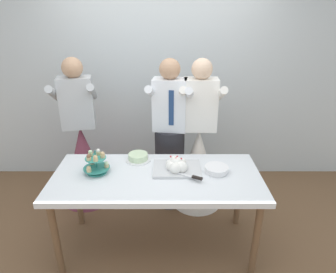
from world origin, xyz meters
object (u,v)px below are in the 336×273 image
Objects in this scene: person_bride at (199,158)px; person_groom at (171,144)px; dessert_table at (158,183)px; cupcake_stand at (97,163)px; main_cake_tray at (178,166)px; person_guest at (85,155)px; plate_stack at (217,169)px; round_cake at (139,157)px.

person_groom is at bearing -179.73° from person_bride.
cupcake_stand is (-0.53, 0.05, 0.16)m from dessert_table.
main_cake_tray is at bearing -84.19° from person_groom.
person_bride is at bearing -3.00° from person_guest.
dessert_table is 0.53m from plate_stack.
plate_stack is 0.13× the size of person_bride.
dessert_table is 0.83m from person_bride.
person_groom is at bearing 122.36° from plate_stack.
dessert_table is at bearing -99.58° from person_groom.
person_guest is (-1.38, 0.71, -0.22)m from plate_stack.
cupcake_stand is 0.83m from person_guest.
person_guest is at bearing 177.00° from person_bride.
main_cake_tray is 1.75× the size of round_cake.
plate_stack is 0.68m from person_bride.
person_guest is (-0.97, 0.07, -0.16)m from person_groom.
round_cake is at bearing 162.36° from plate_stack.
person_guest is at bearing 146.74° from main_cake_tray.
person_groom is (0.64, 0.64, -0.12)m from cupcake_stand.
cupcake_stand is 0.92m from person_groom.
round_cake is 0.14× the size of person_guest.
person_groom reaches higher than plate_stack.
plate_stack is at bearing -17.64° from round_cake.
plate_stack is at bearing 0.15° from cupcake_stand.
round_cake is (0.34, 0.23, -0.06)m from cupcake_stand.
person_groom reaches higher than cupcake_stand.
plate_stack reaches higher than dessert_table.
person_bride and person_guest have the same top height.
dessert_table is 0.55m from cupcake_stand.
person_bride is (0.31, 0.00, -0.16)m from person_groom.
dessert_table is at bearing -56.70° from round_cake.
cupcake_stand is 0.14× the size of person_groom.
main_cake_tray is at bearing -33.26° from person_guest.
main_cake_tray is at bearing -28.31° from round_cake.
person_bride is (0.96, 0.64, -0.28)m from cupcake_stand.
round_cake is at bearing -126.03° from person_groom.
person_groom is (-0.40, 0.64, -0.06)m from plate_stack.
cupcake_stand is at bearing -65.11° from person_guest.
main_cake_tray is 0.25× the size of person_bride.
dessert_table is at bearing -41.74° from person_guest.
person_groom is at bearing -4.06° from person_guest.
plate_stack is 1.56m from person_guest.
main_cake_tray is at bearing 175.18° from plate_stack.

